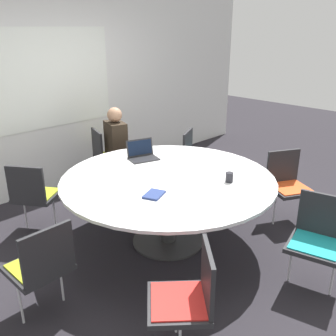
# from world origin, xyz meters

# --- Properties ---
(ground_plane) EXTENTS (16.00, 16.00, 0.00)m
(ground_plane) POSITION_xyz_m (0.00, 0.00, 0.00)
(ground_plane) COLOR black
(wall_back) EXTENTS (8.00, 0.07, 2.70)m
(wall_back) POSITION_xyz_m (0.00, 2.23, 1.35)
(wall_back) COLOR silver
(wall_back) RESTS_ON ground_plane
(conference_table) EXTENTS (2.19, 2.19, 0.76)m
(conference_table) POSITION_xyz_m (0.00, 0.00, 0.65)
(conference_table) COLOR #333333
(conference_table) RESTS_ON ground_plane
(chair_0) EXTENTS (0.53, 0.55, 0.85)m
(chair_0) POSITION_xyz_m (0.47, 1.72, 0.50)
(chair_0) COLOR #262628
(chair_0) RESTS_ON ground_plane
(chair_1) EXTENTS (0.60, 0.60, 0.85)m
(chair_1) POSITION_xyz_m (-0.91, 1.18, 0.50)
(chair_1) COLOR #262628
(chair_1) RESTS_ON ground_plane
(chair_2) EXTENTS (0.45, 0.43, 0.85)m
(chair_2) POSITION_xyz_m (-1.48, -0.11, 0.50)
(chair_2) COLOR #262628
(chair_2) RESTS_ON ground_plane
(chair_3) EXTENTS (0.61, 0.61, 0.85)m
(chair_3) POSITION_xyz_m (-0.95, -1.14, 0.50)
(chair_3) COLOR #262628
(chair_3) RESTS_ON ground_plane
(chair_4) EXTENTS (0.51, 0.53, 0.85)m
(chair_4) POSITION_xyz_m (0.41, -1.43, 0.50)
(chair_4) COLOR #262628
(chair_4) RESTS_ON ground_plane
(chair_5) EXTENTS (0.59, 0.58, 0.85)m
(chair_5) POSITION_xyz_m (1.34, -0.65, 0.50)
(chair_5) COLOR #262628
(chair_5) RESTS_ON ground_plane
(chair_6) EXTENTS (0.58, 0.57, 0.85)m
(chair_6) POSITION_xyz_m (1.30, 0.73, 0.50)
(chair_6) COLOR #262628
(chair_6) RESTS_ON ground_plane
(person_0) EXTENTS (0.33, 0.41, 1.20)m
(person_0) POSITION_xyz_m (0.48, 1.47, 0.70)
(person_0) COLOR #2D2319
(person_0) RESTS_ON ground_plane
(laptop) EXTENTS (0.38, 0.33, 0.21)m
(laptop) POSITION_xyz_m (0.20, 0.63, 0.81)
(laptop) COLOR #232326
(laptop) RESTS_ON conference_table
(spiral_notebook) EXTENTS (0.25, 0.22, 0.02)m
(spiral_notebook) POSITION_xyz_m (-0.41, -0.22, 0.77)
(spiral_notebook) COLOR navy
(spiral_notebook) RESTS_ON conference_table
(coffee_cup) EXTENTS (0.08, 0.08, 0.10)m
(coffee_cup) POSITION_xyz_m (0.34, -0.52, 0.81)
(coffee_cup) COLOR black
(coffee_cup) RESTS_ON conference_table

